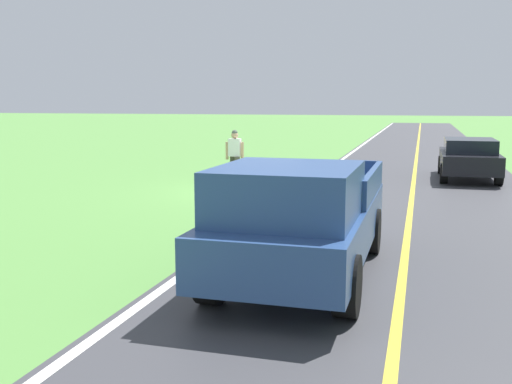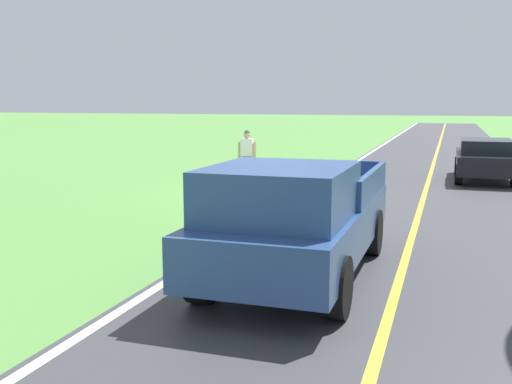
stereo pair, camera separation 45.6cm
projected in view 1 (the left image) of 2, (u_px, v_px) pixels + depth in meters
The scene contains 8 objects.
ground_plane at pixel (258, 192), 17.74m from camera, with size 200.00×200.00×0.00m, color #568E42.
road_surface at pixel (412, 198), 16.56m from camera, with size 6.98×120.00×0.00m, color #3D3D42.
lane_edge_line at pixel (295, 193), 17.43m from camera, with size 0.16×117.60×0.00m, color silver.
lane_centre_line at pixel (412, 198), 16.56m from camera, with size 0.14×117.60×0.00m, color gold.
hitchhiker_walking at pixel (235, 153), 19.65m from camera, with size 0.62×0.51×1.75m.
suitcase_carried at pixel (222, 175), 19.78m from camera, with size 0.20×0.46×0.51m, color #384C56.
pickup_truck_passing at pixel (300, 216), 8.92m from camera, with size 2.13×5.41×1.82m.
sedan_near_oncoming at pixel (469, 158), 20.51m from camera, with size 1.93×4.40×1.41m.
Camera 1 is at (-4.65, 16.91, 2.68)m, focal length 41.66 mm.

